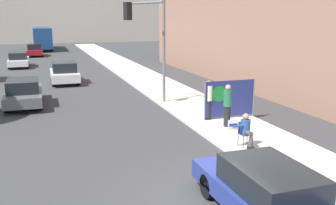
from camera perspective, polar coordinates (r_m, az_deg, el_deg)
name	(u,v)px	position (r m, az deg, el deg)	size (l,w,h in m)	color
ground_plane	(217,196)	(10.22, 7.41, -14.00)	(160.00, 160.00, 0.00)	#38383A
sidewalk_curb	(163,88)	(24.76, -0.80, 2.21)	(3.31, 90.00, 0.14)	beige
seated_protester	(246,129)	(13.42, 11.80, -4.03)	(0.93, 0.77, 1.19)	#474C56
jogger_on_sidewalk	(228,105)	(15.74, 9.06, -0.41)	(0.34, 0.34, 1.78)	black
pedestrian_behind	(209,100)	(16.73, 6.21, 0.44)	(0.34, 0.34, 1.77)	black
protest_banner	(230,98)	(17.06, 9.35, 0.62)	(2.51, 0.06, 1.73)	slate
traffic_light_pole	(151,34)	(19.37, -2.62, 10.46)	(2.42, 2.18, 5.49)	slate
parked_car_curbside	(266,193)	(9.05, 14.74, -13.13)	(1.77, 4.48, 1.37)	navy
car_on_road_nearest	(24,92)	(21.40, -21.15, 1.45)	(1.83, 4.62, 1.44)	#565B60
car_on_road_midblock	(64,73)	(27.97, -15.50, 4.39)	(1.87, 4.13, 1.54)	silver
car_on_road_distant	(19,60)	(38.73, -21.81, 6.09)	(1.79, 4.69, 1.44)	silver
car_on_road_far_lane	(35,50)	(49.39, -19.64, 7.54)	(1.88, 4.34, 1.54)	maroon
city_bus_on_road	(43,37)	(59.37, -18.57, 9.44)	(2.47, 11.30, 3.26)	navy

